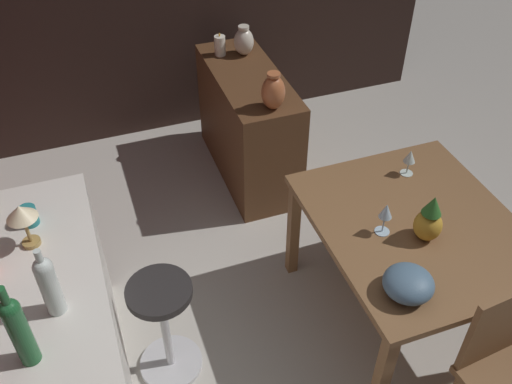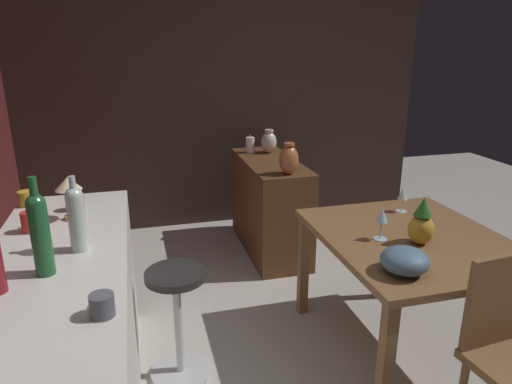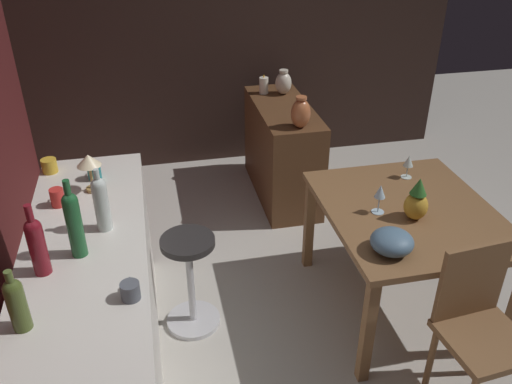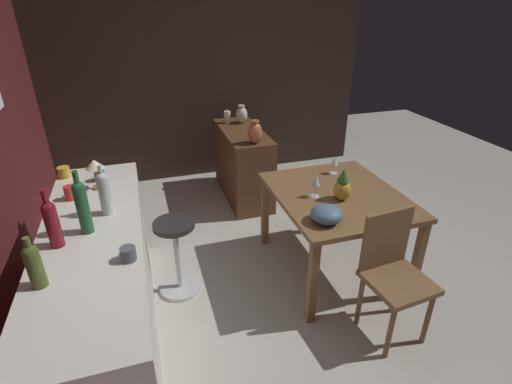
# 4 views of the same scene
# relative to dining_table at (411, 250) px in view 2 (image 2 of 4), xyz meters

# --- Properties ---
(ground_plane) EXTENTS (9.00, 9.00, 0.00)m
(ground_plane) POSITION_rel_dining_table_xyz_m (-0.14, 0.46, -0.65)
(ground_plane) COLOR #B7B2A8
(wall_side_right) EXTENTS (0.10, 4.40, 2.60)m
(wall_side_right) POSITION_rel_dining_table_xyz_m (2.41, 0.76, 0.65)
(wall_side_right) COLOR #33231E
(wall_side_right) RESTS_ON ground_plane
(dining_table) EXTENTS (1.16, 0.99, 0.74)m
(dining_table) POSITION_rel_dining_table_xyz_m (0.00, 0.00, 0.00)
(dining_table) COLOR brown
(dining_table) RESTS_ON ground_plane
(kitchen_counter) EXTENTS (2.10, 0.60, 0.90)m
(kitchen_counter) POSITION_rel_dining_table_xyz_m (-0.28, 1.84, -0.20)
(kitchen_counter) COLOR silver
(kitchen_counter) RESTS_ON ground_plane
(sideboard_cabinet) EXTENTS (1.10, 0.44, 0.82)m
(sideboard_cabinet) POSITION_rel_dining_table_xyz_m (1.57, 0.37, -0.24)
(sideboard_cabinet) COLOR #56351E
(sideboard_cabinet) RESTS_ON ground_plane
(bar_stool) EXTENTS (0.34, 0.34, 0.64)m
(bar_stool) POSITION_rel_dining_table_xyz_m (0.11, 1.32, -0.31)
(bar_stool) COLOR #262323
(bar_stool) RESTS_ON ground_plane
(wine_glass_left) EXTENTS (0.07, 0.07, 0.16)m
(wine_glass_left) POSITION_rel_dining_table_xyz_m (0.37, -0.15, 0.20)
(wine_glass_left) COLOR silver
(wine_glass_left) RESTS_ON dining_table
(wine_glass_right) EXTENTS (0.08, 0.08, 0.18)m
(wine_glass_right) POSITION_rel_dining_table_xyz_m (0.01, 0.20, 0.22)
(wine_glass_right) COLOR silver
(wine_glass_right) RESTS_ON dining_table
(pineapple_centerpiece) EXTENTS (0.14, 0.14, 0.26)m
(pineapple_centerpiece) POSITION_rel_dining_table_xyz_m (-0.10, 0.02, 0.20)
(pineapple_centerpiece) COLOR gold
(pineapple_centerpiece) RESTS_ON dining_table
(fruit_bowl) EXTENTS (0.23, 0.23, 0.12)m
(fruit_bowl) POSITION_rel_dining_table_xyz_m (-0.37, 0.29, 0.15)
(fruit_bowl) COLOR slate
(fruit_bowl) RESTS_ON dining_table
(wine_bottle_green) EXTENTS (0.07, 0.07, 0.40)m
(wine_bottle_green) POSITION_rel_dining_table_xyz_m (-0.27, 1.84, 0.43)
(wine_bottle_green) COLOR #1E592D
(wine_bottle_green) RESTS_ON kitchen_counter
(wine_bottle_clear) EXTENTS (0.08, 0.08, 0.34)m
(wine_bottle_clear) POSITION_rel_dining_table_xyz_m (-0.08, 1.73, 0.41)
(wine_bottle_clear) COLOR silver
(wine_bottle_clear) RESTS_ON kitchen_counter
(cup_mustard) EXTENTS (0.13, 0.09, 0.08)m
(cup_mustard) POSITION_rel_dining_table_xyz_m (0.62, 2.07, 0.29)
(cup_mustard) COLOR gold
(cup_mustard) RESTS_ON kitchen_counter
(cup_teal) EXTENTS (0.11, 0.08, 0.09)m
(cup_teal) POSITION_rel_dining_table_xyz_m (0.47, 1.81, 0.29)
(cup_teal) COLOR teal
(cup_teal) RESTS_ON kitchen_counter
(cup_red) EXTENTS (0.11, 0.07, 0.10)m
(cup_red) POSITION_rel_dining_table_xyz_m (0.21, 1.99, 0.30)
(cup_red) COLOR red
(cup_red) RESTS_ON kitchen_counter
(cup_slate) EXTENTS (0.12, 0.08, 0.08)m
(cup_slate) POSITION_rel_dining_table_xyz_m (-0.64, 1.61, 0.29)
(cup_slate) COLOR #515660
(cup_slate) RESTS_ON kitchen_counter
(counter_lamp) EXTENTS (0.13, 0.13, 0.23)m
(counter_lamp) POSITION_rel_dining_table_xyz_m (0.33, 1.81, 0.42)
(counter_lamp) COLOR #A58447
(counter_lamp) RESTS_ON kitchen_counter
(pillar_candle_tall) EXTENTS (0.08, 0.08, 0.17)m
(pillar_candle_tall) POSITION_rel_dining_table_xyz_m (1.91, 0.46, 0.24)
(pillar_candle_tall) COLOR white
(pillar_candle_tall) RESTS_ON sideboard_cabinet
(vase_copper) EXTENTS (0.15, 0.15, 0.24)m
(vase_copper) POSITION_rel_dining_table_xyz_m (1.13, 0.35, 0.28)
(vase_copper) COLOR #B26038
(vase_copper) RESTS_ON sideboard_cabinet
(vase_ceramic_ivory) EXTENTS (0.14, 0.14, 0.21)m
(vase_ceramic_ivory) POSITION_rel_dining_table_xyz_m (1.86, 0.29, 0.27)
(vase_ceramic_ivory) COLOR beige
(vase_ceramic_ivory) RESTS_ON sideboard_cabinet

